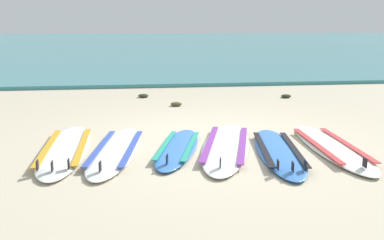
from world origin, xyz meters
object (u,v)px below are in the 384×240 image
surfboard_2 (178,148)px  surfboard_3 (226,146)px  surfboard_1 (116,150)px  surfboard_5 (331,147)px  surfboard_0 (65,149)px  surfboard_4 (278,151)px

surfboard_2 → surfboard_3: 0.66m
surfboard_1 → surfboard_5: same height
surfboard_3 → surfboard_1: bearing=-179.9°
surfboard_0 → surfboard_5: same height
surfboard_1 → surfboard_3: size_ratio=0.92×
surfboard_0 → surfboard_1: same height
surfboard_3 → surfboard_4: 0.71m
surfboard_2 → surfboard_4: same height
surfboard_2 → surfboard_4: bearing=-13.6°
surfboard_0 → surfboard_4: (2.80, -0.45, 0.00)m
surfboard_0 → surfboard_2: bearing=-5.1°
surfboard_0 → surfboard_4: 2.84m
surfboard_3 → surfboard_5: (1.41, -0.22, 0.00)m
surfboard_1 → surfboard_5: (2.90, -0.21, -0.00)m
surfboard_3 → surfboard_5: bearing=-8.7°
surfboard_2 → surfboard_4: size_ratio=0.88×
surfboard_0 → surfboard_3: 2.17m
surfboard_4 → surfboard_5: (0.78, 0.10, -0.00)m
surfboard_4 → surfboard_0: bearing=170.9°
surfboard_0 → surfboard_3: size_ratio=0.96×
surfboard_0 → surfboard_5: size_ratio=1.04×
surfboard_4 → surfboard_5: 0.78m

